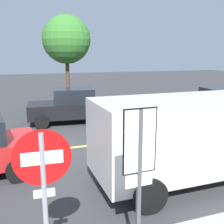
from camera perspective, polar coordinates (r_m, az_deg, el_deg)
ground_plane at (r=9.55m, az=-15.13°, el=-8.17°), size 80.00×80.00×0.00m
lane_marking_centre at (r=10.16m, az=2.08°, el=-6.46°), size 28.00×0.16×0.01m
stop_sign at (r=3.71m, az=-14.48°, el=-14.70°), size 0.76×0.07×2.34m
speed_limit_sign at (r=3.98m, az=5.93°, el=-9.87°), size 0.54×0.06×2.52m
white_van at (r=7.20m, az=17.29°, el=-4.39°), size 5.22×2.30×2.20m
car_black_behind_van at (r=13.09m, az=-8.89°, el=1.38°), size 4.06×2.35×1.67m
car_silver_crossing at (r=14.10m, az=22.74°, el=1.36°), size 4.47×2.47×1.68m
tree_left_verge at (r=16.07m, az=-9.80°, el=15.08°), size 2.79×2.79×5.52m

